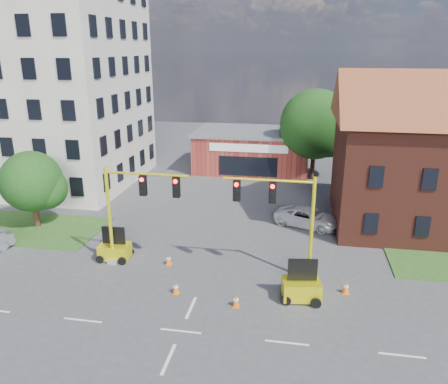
# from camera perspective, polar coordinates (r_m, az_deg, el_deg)

# --- Properties ---
(ground) EXTENTS (120.00, 120.00, 0.00)m
(ground) POSITION_cam_1_polar(r_m,az_deg,el_deg) (21.83, -5.66, -17.63)
(ground) COLOR #444447
(ground) RESTS_ON ground
(lane_markings) EXTENTS (60.00, 36.00, 0.01)m
(lane_markings) POSITION_cam_1_polar(r_m,az_deg,el_deg) (19.59, -8.18, -22.61)
(lane_markings) COLOR white
(lane_markings) RESTS_ON ground
(office_block) EXTENTS (18.40, 15.40, 20.60)m
(office_block) POSITION_cam_1_polar(r_m,az_deg,el_deg) (46.33, -23.51, 13.76)
(office_block) COLOR beige
(office_block) RESTS_ON ground
(brick_shop) EXTENTS (12.40, 8.40, 4.30)m
(brick_shop) POSITION_cam_1_polar(r_m,az_deg,el_deg) (48.40, 3.75, 5.55)
(brick_shop) COLOR maroon
(brick_shop) RESTS_ON ground
(tree_large) EXTENTS (7.31, 6.96, 9.13)m
(tree_large) POSITION_cam_1_polar(r_m,az_deg,el_deg) (44.69, 12.27, 8.35)
(tree_large) COLOR #312012
(tree_large) RESTS_ON ground
(tree_nw_front) EXTENTS (4.67, 4.45, 5.80)m
(tree_nw_front) POSITION_cam_1_polar(r_m,az_deg,el_deg) (34.66, -23.43, 1.06)
(tree_nw_front) COLOR #312012
(tree_nw_front) RESTS_ON ground
(signal_mast_west) EXTENTS (5.30, 0.60, 6.20)m
(signal_mast_west) POSITION_cam_1_polar(r_m,az_deg,el_deg) (26.36, -11.61, -1.75)
(signal_mast_west) COLOR gray
(signal_mast_west) RESTS_ON ground
(signal_mast_east) EXTENTS (5.30, 0.60, 6.20)m
(signal_mast_east) POSITION_cam_1_polar(r_m,az_deg,el_deg) (24.62, 7.66, -2.97)
(signal_mast_east) COLOR gray
(signal_mast_east) RESTS_ON ground
(trailer_west) EXTENTS (1.94, 1.35, 2.12)m
(trailer_west) POSITION_cam_1_polar(r_m,az_deg,el_deg) (28.65, -14.08, -7.32)
(trailer_west) COLOR #FFF315
(trailer_west) RESTS_ON ground
(trailer_east) EXTENTS (2.16, 1.61, 2.26)m
(trailer_east) POSITION_cam_1_polar(r_m,az_deg,el_deg) (24.03, 10.08, -12.17)
(trailer_east) COLOR #FFF315
(trailer_east) RESTS_ON ground
(cone_a) EXTENTS (0.40, 0.40, 0.70)m
(cone_a) POSITION_cam_1_polar(r_m,az_deg,el_deg) (24.50, -6.30, -12.34)
(cone_a) COLOR orange
(cone_a) RESTS_ON ground
(cone_b) EXTENTS (0.40, 0.40, 0.70)m
(cone_b) POSITION_cam_1_polar(r_m,az_deg,el_deg) (27.50, -7.25, -8.78)
(cone_b) COLOR orange
(cone_b) RESTS_ON ground
(cone_c) EXTENTS (0.40, 0.40, 0.70)m
(cone_c) POSITION_cam_1_polar(r_m,az_deg,el_deg) (23.27, 1.58, -14.02)
(cone_c) COLOR orange
(cone_c) RESTS_ON ground
(cone_d) EXTENTS (0.40, 0.40, 0.70)m
(cone_d) POSITION_cam_1_polar(r_m,az_deg,el_deg) (25.28, 15.64, -11.94)
(cone_d) COLOR orange
(cone_d) RESTS_ON ground
(pickup_white) EXTENTS (5.45, 3.88, 1.38)m
(pickup_white) POSITION_cam_1_polar(r_m,az_deg,el_deg) (33.43, 10.91, -3.27)
(pickup_white) COLOR silver
(pickup_white) RESTS_ON ground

